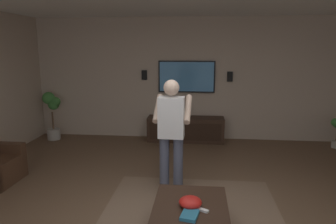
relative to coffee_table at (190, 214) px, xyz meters
The scene contains 12 objects.
wall_back_tv 4.18m from the coffee_table, ahead, with size 0.10×7.30×2.75m, color #BCA893.
coffee_table is the anchor object (origin of this frame).
media_console 3.71m from the coffee_table, ahead, with size 0.45×1.70×0.55m.
tv 4.11m from the coffee_table, ahead, with size 0.05×1.27×0.71m.
person_standing 1.37m from the coffee_table, 14.96° to the left, with size 0.54×0.55×1.64m.
potted_plant_tall 4.87m from the coffee_table, 42.26° to the left, with size 0.36×0.41×1.09m.
bowl 0.16m from the coffee_table, behind, with size 0.24×0.24×0.11m, color red.
remote_white 0.20m from the coffee_table, 130.55° to the right, with size 0.15×0.04×0.02m, color white.
book 0.26m from the coffee_table, behind, with size 0.22×0.16×0.04m, color teal.
vase_round 3.77m from the coffee_table, ahead, with size 0.22×0.22×0.22m, color red.
wall_speaker_left 4.19m from the coffee_table, 10.61° to the right, with size 0.06×0.12×0.22m, color black.
wall_speaker_right 4.29m from the coffee_table, 16.67° to the left, with size 0.06×0.12×0.22m, color black.
Camera 1 is at (-3.30, -0.21, 2.06)m, focal length 33.35 mm.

